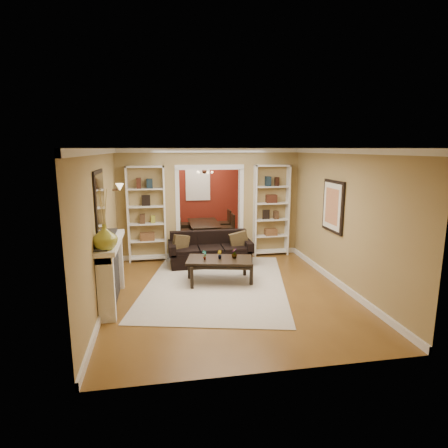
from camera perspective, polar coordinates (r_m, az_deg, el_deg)
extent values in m
plane|color=brown|center=(8.52, -1.03, -7.03)|extent=(8.00, 8.00, 0.00)
plane|color=white|center=(8.08, -1.10, 11.46)|extent=(8.00, 8.00, 0.00)
plane|color=#A28955|center=(12.12, -4.03, 5.03)|extent=(8.00, 0.00, 8.00)
plane|color=#A28955|center=(4.39, 7.17, -6.55)|extent=(8.00, 0.00, 8.00)
plane|color=#A28955|center=(8.15, -16.89, 1.43)|extent=(0.00, 8.00, 8.00)
plane|color=#A28955|center=(8.82, 13.54, 2.33)|extent=(0.00, 8.00, 8.00)
cube|color=#A28955|center=(9.36, -2.21, 3.16)|extent=(4.50, 0.15, 2.70)
cube|color=maroon|center=(12.09, -4.01, 4.87)|extent=(4.44, 0.04, 2.64)
cube|color=#8CA5CC|center=(12.03, -4.00, 5.94)|extent=(0.78, 0.03, 0.98)
cube|color=beige|center=(7.68, -1.27, -9.07)|extent=(3.54, 4.35, 0.01)
cube|color=black|center=(8.82, -2.12, -3.81)|extent=(1.94, 0.84, 0.76)
cube|color=brown|center=(8.69, -6.60, -2.86)|extent=(0.39, 0.27, 0.38)
cube|color=brown|center=(8.87, 2.30, -2.39)|extent=(0.42, 0.15, 0.42)
cube|color=black|center=(7.70, -0.68, -7.10)|extent=(1.43, 0.98, 0.50)
imported|color=#336626|center=(7.56, -2.98, -4.77)|extent=(0.12, 0.11, 0.19)
imported|color=#336626|center=(7.60, -0.69, -4.71)|extent=(0.11, 0.12, 0.17)
imported|color=#336626|center=(7.65, 1.58, -4.50)|extent=(0.12, 0.12, 0.20)
cube|color=white|center=(9.15, -11.72, 1.46)|extent=(0.90, 0.30, 2.30)
cube|color=white|center=(9.56, 7.18, 2.04)|extent=(0.90, 0.30, 2.30)
cube|color=white|center=(6.87, -16.62, -7.01)|extent=(0.32, 1.70, 1.16)
imported|color=#9B9F33|center=(6.04, -17.70, -1.90)|extent=(0.50, 0.50, 0.40)
cube|color=silver|center=(6.61, -18.42, 3.05)|extent=(0.03, 0.95, 1.10)
cube|color=#FFE0A5|center=(8.62, -15.99, 5.22)|extent=(0.18, 0.18, 0.22)
cube|color=black|center=(7.88, 16.22, 2.61)|extent=(0.04, 0.85, 1.05)
imported|color=black|center=(11.15, -2.90, -1.14)|extent=(1.55, 0.87, 0.55)
cube|color=black|center=(10.78, -5.61, -1.04)|extent=(0.42, 0.42, 0.76)
cube|color=black|center=(10.90, 0.15, -0.57)|extent=(0.52, 0.52, 0.86)
cube|color=black|center=(11.35, -5.86, -0.09)|extent=(0.55, 0.55, 0.88)
cube|color=black|center=(11.48, -0.38, 0.09)|extent=(0.53, 0.53, 0.88)
cube|color=#372019|center=(10.77, -3.34, 7.82)|extent=(0.50, 0.50, 0.30)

